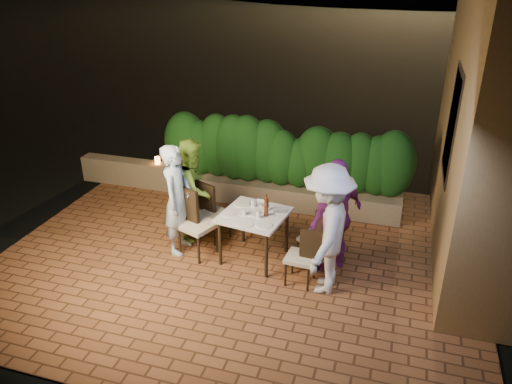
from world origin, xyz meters
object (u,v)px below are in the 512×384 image
at_px(dining_table, 254,236).
at_px(diner_white, 327,230).
at_px(diner_blue, 177,200).
at_px(parapet_lamp, 158,160).
at_px(beer_bottle, 266,205).
at_px(diner_purple, 336,216).
at_px(chair_left_back, 214,213).
at_px(diner_green, 193,188).
at_px(chair_right_front, 301,256).
at_px(bowl, 259,203).
at_px(chair_left_front, 197,223).
at_px(chair_right_back, 316,237).

distance_m(dining_table, diner_white, 1.31).
height_order(diner_blue, parapet_lamp, diner_blue).
xyz_separation_m(beer_bottle, parapet_lamp, (-2.70, 1.89, -0.35)).
bearing_deg(diner_purple, diner_white, 27.15).
distance_m(chair_left_back, diner_white, 2.12).
bearing_deg(diner_white, chair_left_back, -111.23).
bearing_deg(diner_green, chair_left_back, -104.02).
height_order(chair_left_back, diner_purple, diner_purple).
xyz_separation_m(dining_table, chair_right_front, (0.79, -0.40, 0.05)).
relative_size(diner_green, diner_white, 0.90).
bearing_deg(parapet_lamp, diner_blue, -55.36).
relative_size(bowl, chair_left_back, 0.21).
bearing_deg(beer_bottle, diner_purple, 5.62).
height_order(beer_bottle, diner_green, diner_green).
height_order(chair_left_front, diner_white, diner_white).
distance_m(dining_table, parapet_lamp, 3.15).
distance_m(bowl, diner_green, 1.13).
bearing_deg(chair_right_back, diner_white, 134.37).
relative_size(diner_purple, parapet_lamp, 12.10).
relative_size(beer_bottle, parapet_lamp, 2.42).
bearing_deg(diner_white, diner_green, -108.76).
xyz_separation_m(dining_table, chair_left_front, (-0.84, -0.13, 0.14)).
xyz_separation_m(diner_blue, diner_purple, (2.33, 0.18, -0.01)).
relative_size(beer_bottle, diner_purple, 0.20).
bearing_deg(beer_bottle, dining_table, 176.28).
xyz_separation_m(beer_bottle, diner_blue, (-1.34, -0.08, -0.07)).
bearing_deg(dining_table, chair_left_back, 153.39).
xyz_separation_m(bowl, diner_purple, (1.18, -0.22, 0.07)).
bearing_deg(diner_green, diner_purple, -106.23).
relative_size(chair_right_back, diner_green, 0.53).
xyz_separation_m(chair_right_front, diner_purple, (0.38, 0.48, 0.43)).
distance_m(diner_blue, diner_purple, 2.33).
distance_m(bowl, diner_purple, 1.20).
xyz_separation_m(dining_table, diner_green, (-1.13, 0.43, 0.44)).
relative_size(chair_left_back, chair_right_back, 1.05).
bearing_deg(beer_bottle, chair_right_front, -32.78).
height_order(diner_green, diner_purple, diner_purple).
height_order(chair_left_front, chair_right_front, chair_left_front).
bearing_deg(beer_bottle, diner_white, -23.84).
bearing_deg(diner_blue, bowl, -72.39).
bearing_deg(diner_blue, diner_green, -4.57).
bearing_deg(diner_green, dining_table, -118.47).
bearing_deg(parapet_lamp, chair_left_back, -40.47).
bearing_deg(parapet_lamp, beer_bottle, -34.90).
bearing_deg(bowl, chair_left_back, 173.95).
distance_m(chair_left_back, diner_blue, 0.74).
relative_size(chair_left_back, parapet_lamp, 6.45).
bearing_deg(diner_blue, chair_right_back, -84.82).
bearing_deg(parapet_lamp, chair_left_front, -50.04).
xyz_separation_m(bowl, chair_right_back, (0.90, -0.15, -0.34)).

